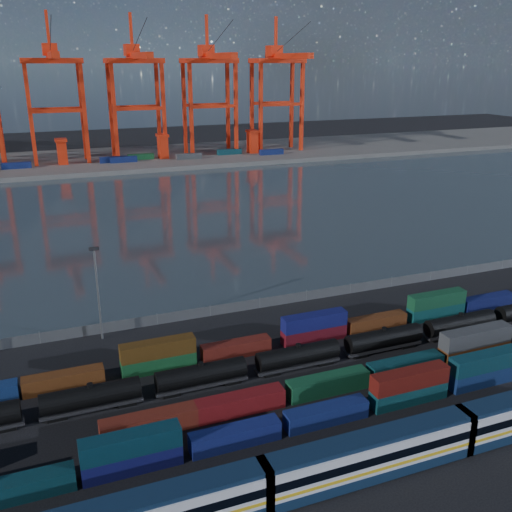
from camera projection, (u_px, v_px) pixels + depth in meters
name	position (u px, v px, depth m)	size (l,w,h in m)	color
ground	(329.00, 379.00, 85.57)	(700.00, 700.00, 0.00)	black
harbor_water	(168.00, 214.00, 178.00)	(700.00, 700.00, 0.00)	#313E46
far_quay	(117.00, 159.00, 270.11)	(700.00, 70.00, 2.00)	#514F4C
passenger_train	(371.00, 456.00, 64.46)	(79.05, 3.34, 5.73)	silver
container_row_south	(303.00, 414.00, 73.50)	(138.77, 2.35, 5.01)	#36383A
container_row_mid	(461.00, 352.00, 89.79)	(142.04, 2.52, 5.37)	#434748
container_row_north	(309.00, 332.00, 96.47)	(139.99, 2.33, 4.97)	navy
tanker_string	(251.00, 365.00, 85.22)	(122.25, 2.95, 4.23)	black
waterfront_fence	(260.00, 303.00, 109.89)	(160.12, 0.12, 2.20)	#595B5E
yard_light_mast	(98.00, 289.00, 95.06)	(1.60, 0.40, 16.60)	slate
gantry_cranes	(95.00, 73.00, 248.87)	(200.21, 48.40, 65.53)	red
quay_containers	(97.00, 161.00, 252.76)	(172.58, 10.99, 2.60)	navy
straddle_carriers	(114.00, 148.00, 258.23)	(140.00, 7.00, 11.10)	red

